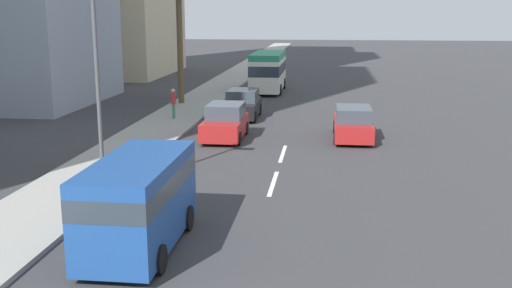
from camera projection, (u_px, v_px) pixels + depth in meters
name	position (u px, v px, depth m)	size (l,w,h in m)	color
ground_plane	(296.00, 113.00, 36.55)	(198.00, 198.00, 0.00)	#38383A
sidewalk_right	(186.00, 110.00, 37.34)	(162.00, 3.30, 0.15)	#9E9B93
lane_stripe_mid	(273.00, 183.00, 21.59)	(3.20, 0.16, 0.01)	silver
lane_stripe_far	(283.00, 154.00, 26.11)	(3.20, 0.16, 0.01)	silver
car_lead	(225.00, 123.00, 29.03)	(4.05, 1.90, 1.72)	#A51E1E
car_second	(353.00, 124.00, 28.96)	(4.42, 1.88, 1.61)	#A51E1E
van_third	(139.00, 198.00, 15.38)	(4.87, 2.06, 2.42)	#1E478C
car_fourth	(243.00, 105.00, 34.78)	(4.07, 1.92, 1.66)	black
minibus_fifth	(268.00, 70.00, 46.18)	(6.97, 2.40, 3.03)	silver
pedestrian_near_lamp	(173.00, 102.00, 33.74)	(0.34, 0.24, 1.70)	#4C8C66
street_lamp	(100.00, 64.00, 19.36)	(0.24, 0.97, 6.98)	#4C4C51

